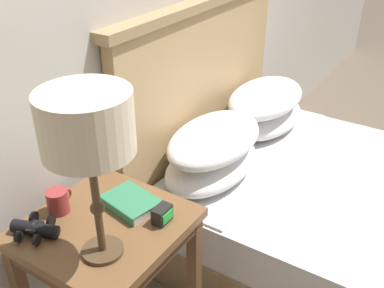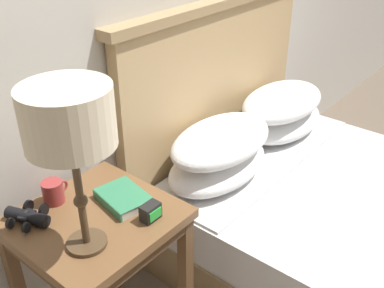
# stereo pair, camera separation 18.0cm
# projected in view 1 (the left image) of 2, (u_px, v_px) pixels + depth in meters

# --- Properties ---
(nightstand) EXTENTS (0.53, 0.51, 0.67)m
(nightstand) POSITION_uv_depth(u_px,v_px,m) (107.00, 245.00, 1.58)
(nightstand) COLOR brown
(nightstand) RESTS_ON ground_plane
(bed) EXTENTS (1.47, 1.87, 1.21)m
(bed) POSITION_uv_depth(u_px,v_px,m) (334.00, 206.00, 2.24)
(bed) COLOR olive
(bed) RESTS_ON ground_plane
(table_lamp) EXTENTS (0.26, 0.26, 0.54)m
(table_lamp) POSITION_uv_depth(u_px,v_px,m) (87.00, 128.00, 1.19)
(table_lamp) COLOR #4C3823
(table_lamp) RESTS_ON nightstand
(book_on_nightstand) EXTENTS (0.18, 0.22, 0.04)m
(book_on_nightstand) POSITION_uv_depth(u_px,v_px,m) (130.00, 203.00, 1.60)
(book_on_nightstand) COLOR silver
(book_on_nightstand) RESTS_ON nightstand
(binoculars_pair) EXTENTS (0.15, 0.16, 0.05)m
(binoculars_pair) POSITION_uv_depth(u_px,v_px,m) (35.00, 228.00, 1.47)
(binoculars_pair) COLOR black
(binoculars_pair) RESTS_ON nightstand
(coffee_mug) EXTENTS (0.10, 0.08, 0.08)m
(coffee_mug) POSITION_uv_depth(u_px,v_px,m) (58.00, 201.00, 1.57)
(coffee_mug) COLOR #993333
(coffee_mug) RESTS_ON nightstand
(alarm_clock) EXTENTS (0.07, 0.05, 0.06)m
(alarm_clock) POSITION_uv_depth(u_px,v_px,m) (162.00, 215.00, 1.52)
(alarm_clock) COLOR black
(alarm_clock) RESTS_ON nightstand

